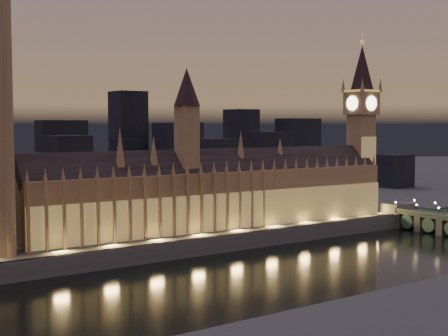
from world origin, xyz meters
TOP-DOWN VIEW (x-y plane):
  - ground_plane at (0.00, 0.00)m, footprint 2000.00×2000.00m
  - embankment_wall at (0.00, 41.00)m, footprint 2000.00×2.50m
  - palace_of_westminster at (7.30, 61.74)m, footprint 202.00×26.41m
  - elizabeth_tower at (108.00, 61.92)m, footprint 18.00×18.00m
  - city_backdrop at (34.26, 249.21)m, footprint 488.16×215.63m

SIDE VIEW (x-z plane):
  - ground_plane at x=0.00m, z-range 0.00..0.00m
  - embankment_wall at x=0.00m, z-range 0.00..8.00m
  - palace_of_westminster at x=7.30m, z-range -12.63..65.37m
  - city_backdrop at x=34.26m, z-range -9.25..71.70m
  - elizabeth_tower at x=108.00m, z-range 13.86..117.60m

